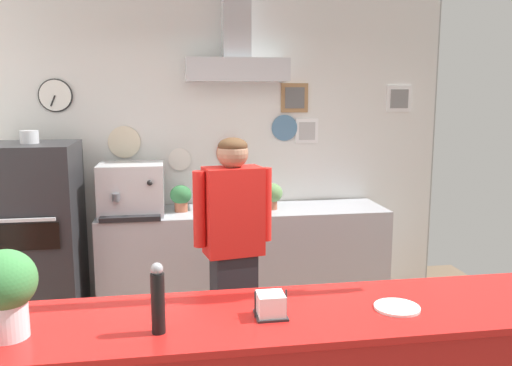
{
  "coord_description": "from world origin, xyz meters",
  "views": [
    {
      "loc": [
        -0.35,
        -2.62,
        1.93
      ],
      "look_at": [
        0.18,
        0.64,
        1.38
      ],
      "focal_mm": 37.3,
      "sensor_mm": 36.0,
      "label": 1
    }
  ],
  "objects_px": {
    "pizza_oven": "(36,240)",
    "shop_worker": "(233,251)",
    "potted_oregano": "(181,197)",
    "pepper_grinder": "(158,299)",
    "napkin_holder": "(271,306)",
    "basil_vase": "(6,291)",
    "potted_sage": "(226,195)",
    "espresso_machine": "(132,189)",
    "potted_thyme": "(272,194)",
    "condiment_plate": "(397,307)"
  },
  "relations": [
    {
      "from": "pizza_oven",
      "to": "shop_worker",
      "type": "xyz_separation_m",
      "value": [
        1.47,
        -0.98,
        0.13
      ]
    },
    {
      "from": "potted_oregano",
      "to": "pepper_grinder",
      "type": "height_order",
      "value": "pepper_grinder"
    },
    {
      "from": "pepper_grinder",
      "to": "napkin_holder",
      "type": "distance_m",
      "value": 0.48
    },
    {
      "from": "pizza_oven",
      "to": "basil_vase",
      "type": "relative_size",
      "value": 4.76
    },
    {
      "from": "potted_sage",
      "to": "pepper_grinder",
      "type": "height_order",
      "value": "pepper_grinder"
    },
    {
      "from": "pepper_grinder",
      "to": "shop_worker",
      "type": "bearing_deg",
      "value": 71.45
    },
    {
      "from": "shop_worker",
      "to": "pizza_oven",
      "type": "bearing_deg",
      "value": -44.0
    },
    {
      "from": "shop_worker",
      "to": "potted_sage",
      "type": "height_order",
      "value": "shop_worker"
    },
    {
      "from": "potted_sage",
      "to": "pepper_grinder",
      "type": "relative_size",
      "value": 0.88
    },
    {
      "from": "pepper_grinder",
      "to": "napkin_holder",
      "type": "height_order",
      "value": "pepper_grinder"
    },
    {
      "from": "potted_oregano",
      "to": "pepper_grinder",
      "type": "distance_m",
      "value": 2.57
    },
    {
      "from": "potted_sage",
      "to": "potted_oregano",
      "type": "relative_size",
      "value": 1.08
    },
    {
      "from": "potted_oregano",
      "to": "napkin_holder",
      "type": "height_order",
      "value": "potted_oregano"
    },
    {
      "from": "basil_vase",
      "to": "pizza_oven",
      "type": "bearing_deg",
      "value": 100.97
    },
    {
      "from": "basil_vase",
      "to": "potted_oregano",
      "type": "bearing_deg",
      "value": 74.16
    },
    {
      "from": "napkin_holder",
      "to": "basil_vase",
      "type": "relative_size",
      "value": 0.4
    },
    {
      "from": "espresso_machine",
      "to": "potted_thyme",
      "type": "height_order",
      "value": "espresso_machine"
    },
    {
      "from": "pizza_oven",
      "to": "pepper_grinder",
      "type": "distance_m",
      "value": 2.58
    },
    {
      "from": "espresso_machine",
      "to": "basil_vase",
      "type": "distance_m",
      "value": 2.49
    },
    {
      "from": "potted_oregano",
      "to": "potted_sage",
      "type": "bearing_deg",
      "value": -5.42
    },
    {
      "from": "espresso_machine",
      "to": "potted_oregano",
      "type": "bearing_deg",
      "value": 5.07
    },
    {
      "from": "shop_worker",
      "to": "condiment_plate",
      "type": "distance_m",
      "value": 1.42
    },
    {
      "from": "condiment_plate",
      "to": "potted_sage",
      "type": "bearing_deg",
      "value": 101.19
    },
    {
      "from": "potted_sage",
      "to": "napkin_holder",
      "type": "xyz_separation_m",
      "value": [
        -0.07,
        -2.45,
        -0.01
      ]
    },
    {
      "from": "condiment_plate",
      "to": "basil_vase",
      "type": "relative_size",
      "value": 0.57
    },
    {
      "from": "pepper_grinder",
      "to": "potted_oregano",
      "type": "bearing_deg",
      "value": 86.77
    },
    {
      "from": "potted_sage",
      "to": "condiment_plate",
      "type": "bearing_deg",
      "value": -78.81
    },
    {
      "from": "condiment_plate",
      "to": "pepper_grinder",
      "type": "bearing_deg",
      "value": -175.98
    },
    {
      "from": "pepper_grinder",
      "to": "basil_vase",
      "type": "height_order",
      "value": "basil_vase"
    },
    {
      "from": "potted_sage",
      "to": "potted_oregano",
      "type": "bearing_deg",
      "value": 174.58
    },
    {
      "from": "potted_oregano",
      "to": "napkin_holder",
      "type": "bearing_deg",
      "value": -82.69
    },
    {
      "from": "shop_worker",
      "to": "espresso_machine",
      "type": "distance_m",
      "value": 1.39
    },
    {
      "from": "pizza_oven",
      "to": "napkin_holder",
      "type": "distance_m",
      "value": 2.71
    },
    {
      "from": "potted_oregano",
      "to": "condiment_plate",
      "type": "bearing_deg",
      "value": -70.6
    },
    {
      "from": "condiment_plate",
      "to": "napkin_holder",
      "type": "relative_size",
      "value": 1.42
    },
    {
      "from": "basil_vase",
      "to": "espresso_machine",
      "type": "bearing_deg",
      "value": 83.07
    },
    {
      "from": "condiment_plate",
      "to": "shop_worker",
      "type": "bearing_deg",
      "value": 113.57
    },
    {
      "from": "espresso_machine",
      "to": "pepper_grinder",
      "type": "relative_size",
      "value": 1.88
    },
    {
      "from": "condiment_plate",
      "to": "basil_vase",
      "type": "xyz_separation_m",
      "value": [
        -1.59,
        -0.02,
        0.18
      ]
    },
    {
      "from": "espresso_machine",
      "to": "basil_vase",
      "type": "height_order",
      "value": "espresso_machine"
    },
    {
      "from": "condiment_plate",
      "to": "napkin_holder",
      "type": "bearing_deg",
      "value": 178.94
    },
    {
      "from": "pizza_oven",
      "to": "condiment_plate",
      "type": "relative_size",
      "value": 8.31
    },
    {
      "from": "pizza_oven",
      "to": "potted_thyme",
      "type": "relative_size",
      "value": 7.1
    },
    {
      "from": "potted_sage",
      "to": "basil_vase",
      "type": "bearing_deg",
      "value": -114.05
    },
    {
      "from": "espresso_machine",
      "to": "napkin_holder",
      "type": "relative_size",
      "value": 3.84
    },
    {
      "from": "pepper_grinder",
      "to": "potted_thyme",
      "type": "bearing_deg",
      "value": 69.61
    },
    {
      "from": "potted_oregano",
      "to": "condiment_plate",
      "type": "xyz_separation_m",
      "value": [
        0.88,
        -2.49,
        -0.04
      ]
    },
    {
      "from": "pepper_grinder",
      "to": "basil_vase",
      "type": "bearing_deg",
      "value": 174.78
    },
    {
      "from": "espresso_machine",
      "to": "condiment_plate",
      "type": "height_order",
      "value": "espresso_machine"
    },
    {
      "from": "shop_worker",
      "to": "espresso_machine",
      "type": "xyz_separation_m",
      "value": [
        -0.73,
        1.16,
        0.23
      ]
    }
  ]
}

